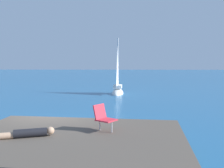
{
  "coord_description": "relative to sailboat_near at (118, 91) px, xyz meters",
  "views": [
    {
      "loc": [
        2.8,
        -10.68,
        3.01
      ],
      "look_at": [
        2.07,
        10.67,
        1.15
      ],
      "focal_mm": 43.04,
      "sensor_mm": 36.0,
      "label": 1
    }
  ],
  "objects": [
    {
      "name": "shore_ledge",
      "position": [
        -1.05,
        -16.79,
        0.14
      ],
      "size": [
        6.74,
        5.38,
        0.89
      ],
      "primitive_type": "cube",
      "rotation": [
        0.0,
        0.0,
        -0.1
      ],
      "color": "brown",
      "rests_on": "ground"
    },
    {
      "name": "person_sunbather",
      "position": [
        -2.34,
        -17.01,
        0.7
      ],
      "size": [
        1.7,
        0.73,
        0.25
      ],
      "rotation": [
        0.0,
        0.0,
        3.47
      ],
      "color": "black",
      "rests_on": "shore_ledge"
    },
    {
      "name": "sailboat_near",
      "position": [
        0.0,
        0.0,
        0.0
      ],
      "size": [
        1.26,
        3.05,
        5.56
      ],
      "rotation": [
        0.0,
        0.0,
        1.48
      ],
      "color": "white",
      "rests_on": "ground"
    },
    {
      "name": "ground_plane",
      "position": [
        -2.49,
        -13.53,
        -0.3
      ],
      "size": [
        160.0,
        160.0,
        0.0
      ],
      "primitive_type": "plane",
      "color": "#236093"
    },
    {
      "name": "boulder_seaward",
      "position": [
        1.62,
        -14.48,
        -0.3
      ],
      "size": [
        0.99,
        0.87,
        0.61
      ],
      "primitive_type": "cube",
      "rotation": [
        0.13,
        0.1,
        0.24
      ],
      "color": "#544145",
      "rests_on": "ground"
    },
    {
      "name": "beach_chair",
      "position": [
        -0.23,
        -16.22,
        1.03
      ],
      "size": [
        0.76,
        0.74,
        0.8
      ],
      "rotation": [
        0.0,
        0.0,
        5.65
      ],
      "color": "#E03342",
      "rests_on": "shore_ledge"
    },
    {
      "name": "boulder_inland",
      "position": [
        0.84,
        -14.29,
        -0.3
      ],
      "size": [
        1.05,
        1.1,
        0.55
      ],
      "primitive_type": "cube",
      "rotation": [
        0.09,
        0.01,
        1.12
      ],
      "color": "brown",
      "rests_on": "ground"
    }
  ]
}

